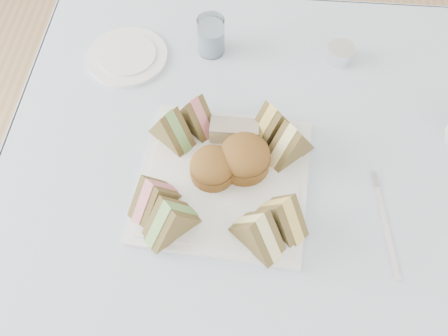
{
  "coord_description": "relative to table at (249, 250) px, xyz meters",
  "views": [
    {
      "loc": [
        -0.02,
        -0.5,
        1.57
      ],
      "look_at": [
        -0.06,
        -0.02,
        0.8
      ],
      "focal_mm": 40.0,
      "sensor_mm": 36.0,
      "label": 1
    }
  ],
  "objects": [
    {
      "name": "sandwich_bl_a",
      "position": [
        -0.17,
        0.06,
        0.43
      ],
      "size": [
        0.1,
        0.1,
        0.09
      ],
      "primitive_type": null,
      "rotation": [
        0.0,
        0.0,
        2.45
      ],
      "color": "brown",
      "rests_on": "serving_plate"
    },
    {
      "name": "sandwich_bl_b",
      "position": [
        -0.13,
        0.1,
        0.43
      ],
      "size": [
        0.1,
        0.1,
        0.08
      ],
      "primitive_type": null,
      "rotation": [
        0.0,
        0.0,
        2.4
      ],
      "color": "brown",
      "rests_on": "serving_plate"
    },
    {
      "name": "water_glass",
      "position": [
        -0.12,
        0.32,
        0.42
      ],
      "size": [
        0.06,
        0.06,
        0.09
      ],
      "primitive_type": "cylinder",
      "rotation": [
        0.0,
        0.0,
        -0.05
      ],
      "color": "white",
      "rests_on": "tablecloth"
    },
    {
      "name": "scone_right",
      "position": [
        -0.03,
        0.01,
        0.42
      ],
      "size": [
        0.12,
        0.12,
        0.06
      ],
      "primitive_type": "cylinder",
      "rotation": [
        0.0,
        0.0,
        0.22
      ],
      "color": "brown",
      "rests_on": "serving_plate"
    },
    {
      "name": "side_plate",
      "position": [
        -0.3,
        0.28,
        0.38
      ],
      "size": [
        0.18,
        0.18,
        0.01
      ],
      "primitive_type": "cylinder",
      "rotation": [
        0.0,
        0.0,
        0.0
      ],
      "color": "silver",
      "rests_on": "tablecloth"
    },
    {
      "name": "sandwich_fr_b",
      "position": [
        0.0,
        -0.14,
        0.43
      ],
      "size": [
        0.11,
        0.1,
        0.09
      ],
      "primitive_type": null,
      "rotation": [
        0.0,
        0.0,
        -0.73
      ],
      "color": "brown",
      "rests_on": "serving_plate"
    },
    {
      "name": "floor",
      "position": [
        0.0,
        0.0,
        -0.37
      ],
      "size": [
        4.0,
        4.0,
        0.0
      ],
      "primitive_type": "plane",
      "color": "#9E7751",
      "rests_on": "ground"
    },
    {
      "name": "fork",
      "position": [
        0.24,
        -0.1,
        0.38
      ],
      "size": [
        0.03,
        0.18,
        0.0
      ],
      "primitive_type": "cube",
      "rotation": [
        0.0,
        0.0,
        0.12
      ],
      "color": "white",
      "rests_on": "tablecloth"
    },
    {
      "name": "table",
      "position": [
        0.0,
        0.0,
        0.0
      ],
      "size": [
        0.9,
        0.9,
        0.74
      ],
      "primitive_type": "cube",
      "color": "brown",
      "rests_on": "floor"
    },
    {
      "name": "tea_strainer",
      "position": [
        0.17,
        0.31,
        0.39
      ],
      "size": [
        0.08,
        0.08,
        0.03
      ],
      "primitive_type": "cylinder",
      "rotation": [
        0.0,
        0.0,
        0.35
      ],
      "color": "white",
      "rests_on": "tablecloth"
    },
    {
      "name": "tablecloth",
      "position": [
        0.0,
        0.0,
        0.37
      ],
      "size": [
        1.02,
        1.02,
        0.01
      ],
      "primitive_type": "cube",
      "color": "silver",
      "rests_on": "table"
    },
    {
      "name": "scone_left",
      "position": [
        -0.09,
        -0.02,
        0.42
      ],
      "size": [
        0.1,
        0.1,
        0.06
      ],
      "primitive_type": "cylinder",
      "rotation": [
        0.0,
        0.0,
        -0.18
      ],
      "color": "brown",
      "rests_on": "serving_plate"
    },
    {
      "name": "sandwich_br_b",
      "position": [
        0.02,
        0.09,
        0.43
      ],
      "size": [
        0.1,
        0.1,
        0.09
      ],
      "primitive_type": null,
      "rotation": [
        0.0,
        0.0,
        -2.4
      ],
      "color": "brown",
      "rests_on": "serving_plate"
    },
    {
      "name": "pastry_slice",
      "position": [
        -0.05,
        0.07,
        0.41
      ],
      "size": [
        0.09,
        0.04,
        0.04
      ],
      "primitive_type": "cube",
      "rotation": [
        0.0,
        0.0,
        -0.0
      ],
      "color": "#C2B788",
      "rests_on": "serving_plate"
    },
    {
      "name": "sandwich_br_a",
      "position": [
        0.06,
        0.04,
        0.43
      ],
      "size": [
        0.1,
        0.1,
        0.09
      ],
      "primitive_type": null,
      "rotation": [
        0.0,
        0.0,
        -2.39
      ],
      "color": "brown",
      "rests_on": "serving_plate"
    },
    {
      "name": "serving_plate",
      "position": [
        -0.06,
        -0.02,
        0.38
      ],
      "size": [
        0.33,
        0.33,
        0.01
      ],
      "primitive_type": "cube",
      "rotation": [
        0.0,
        0.0,
        -0.07
      ],
      "color": "silver",
      "rests_on": "tablecloth"
    },
    {
      "name": "sandwich_fl_b",
      "position": [
        -0.15,
        -0.13,
        0.43
      ],
      "size": [
        0.11,
        0.1,
        0.09
      ],
      "primitive_type": null,
      "rotation": [
        0.0,
        0.0,
        0.75
      ],
      "color": "brown",
      "rests_on": "serving_plate"
    },
    {
      "name": "sandwich_fr_a",
      "position": [
        0.05,
        -0.11,
        0.43
      ],
      "size": [
        0.1,
        0.1,
        0.09
      ],
      "primitive_type": null,
      "rotation": [
        0.0,
        0.0,
        -0.79
      ],
      "color": "brown",
      "rests_on": "serving_plate"
    },
    {
      "name": "sandwich_fl_a",
      "position": [
        -0.18,
        -0.09,
        0.43
      ],
      "size": [
        0.1,
        0.1,
        0.09
      ],
      "primitive_type": null,
      "rotation": [
        0.0,
        0.0,
        0.88
      ],
      "color": "brown",
      "rests_on": "serving_plate"
    }
  ]
}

